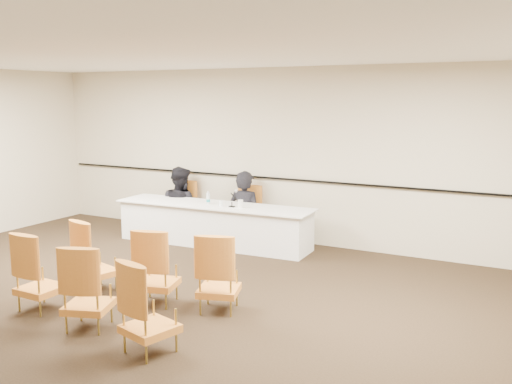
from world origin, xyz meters
TOP-DOWN VIEW (x-y plane):
  - floor at (0.00, 0.00)m, footprint 10.00×10.00m
  - ceiling at (0.00, 0.00)m, footprint 10.00×10.00m
  - wall_back at (0.00, 4.00)m, footprint 10.00×0.04m
  - wall_rail at (0.00, 3.96)m, footprint 9.80×0.04m
  - panel_table at (-1.03, 3.17)m, footprint 3.53×0.99m
  - panelist_main at (-0.72, 3.72)m, footprint 0.65×0.43m
  - panelist_main_chair at (-0.72, 3.72)m, footprint 0.53×0.53m
  - panelist_second at (-2.06, 3.65)m, footprint 0.94×0.81m
  - panelist_second_chair at (-2.06, 3.65)m, footprint 0.53×0.53m
  - papers at (-0.51, 3.14)m, footprint 0.33×0.26m
  - microphone at (-0.62, 3.09)m, footprint 0.12×0.21m
  - water_bottle at (-1.12, 3.14)m, footprint 0.09×0.09m
  - drinking_glass at (-0.82, 3.08)m, footprint 0.06×0.06m
  - coffee_cup at (-0.46, 3.10)m, footprint 0.09×0.09m
  - aud_chair_front_left at (-1.10, 0.44)m, footprint 0.61×0.61m
  - aud_chair_front_mid at (-0.11, 0.44)m, footprint 0.62×0.62m
  - aud_chair_front_right at (0.68, 0.60)m, footprint 0.64×0.64m
  - aud_chair_back_left at (-1.19, -0.37)m, footprint 0.51×0.51m
  - aud_chair_back_mid at (-0.29, -0.51)m, footprint 0.64×0.64m
  - aud_chair_back_right at (0.68, -0.68)m, footprint 0.61×0.61m

SIDE VIEW (x-z plane):
  - floor at x=0.00m, z-range 0.00..0.00m
  - panel_table at x=-1.03m, z-range 0.00..0.70m
  - panelist_main at x=-0.72m, z-range -0.53..1.23m
  - panelist_second at x=-2.06m, z-range -0.44..1.24m
  - panelist_main_chair at x=-0.72m, z-range 0.00..0.95m
  - panelist_second_chair at x=-2.06m, z-range 0.00..0.95m
  - aud_chair_front_left at x=-1.10m, z-range 0.00..0.95m
  - aud_chair_front_mid at x=-0.11m, z-range 0.00..0.95m
  - aud_chair_front_right at x=0.68m, z-range 0.00..0.95m
  - aud_chair_back_left at x=-1.19m, z-range 0.00..0.95m
  - aud_chair_back_mid at x=-0.29m, z-range 0.00..0.95m
  - aud_chair_back_right at x=0.68m, z-range 0.00..0.95m
  - papers at x=-0.51m, z-range 0.70..0.70m
  - drinking_glass at x=-0.82m, z-range 0.70..0.80m
  - coffee_cup at x=-0.46m, z-range 0.70..0.83m
  - water_bottle at x=-1.12m, z-range 0.70..0.92m
  - microphone at x=-0.62m, z-range 0.70..0.98m
  - wall_rail at x=0.00m, z-range 1.09..1.11m
  - wall_back at x=0.00m, z-range 0.00..3.00m
  - ceiling at x=0.00m, z-range 3.00..3.00m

